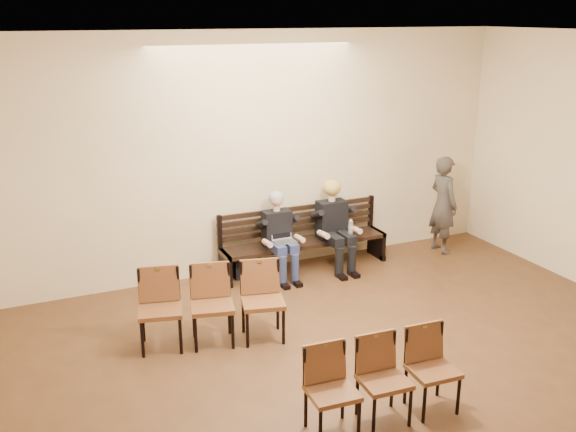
# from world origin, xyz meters

# --- Properties ---
(room_walls) EXTENTS (8.02, 10.01, 3.51)m
(room_walls) POSITION_xyz_m (0.00, 0.79, 2.54)
(room_walls) COLOR #FBE2B4
(room_walls) RESTS_ON ground
(bench) EXTENTS (2.60, 0.90, 0.45)m
(bench) POSITION_xyz_m (0.65, 4.65, 0.23)
(bench) COLOR black
(bench) RESTS_ON ground
(seated_man) EXTENTS (0.50, 0.70, 1.21)m
(seated_man) POSITION_xyz_m (0.19, 4.53, 0.60)
(seated_man) COLOR black
(seated_man) RESTS_ON ground
(seated_woman) EXTENTS (0.54, 0.75, 1.26)m
(seated_woman) POSITION_xyz_m (1.09, 4.53, 0.63)
(seated_woman) COLOR black
(seated_woman) RESTS_ON ground
(laptop) EXTENTS (0.33, 0.27, 0.23)m
(laptop) POSITION_xyz_m (0.21, 4.39, 0.56)
(laptop) COLOR silver
(laptop) RESTS_ON bench
(water_bottle) EXTENTS (0.08, 0.08, 0.22)m
(water_bottle) POSITION_xyz_m (1.24, 4.31, 0.56)
(water_bottle) COLOR silver
(water_bottle) RESTS_ON bench
(bag) EXTENTS (0.40, 0.27, 0.29)m
(bag) POSITION_xyz_m (-0.26, 4.75, 0.15)
(bag) COLOR black
(bag) RESTS_ON ground
(passerby) EXTENTS (0.45, 0.67, 1.81)m
(passerby) POSITION_xyz_m (3.01, 4.45, 0.90)
(passerby) COLOR #3C3731
(passerby) RESTS_ON ground
(chair_row_front) EXTENTS (1.74, 0.87, 0.93)m
(chair_row_front) POSITION_xyz_m (-1.31, 3.01, 0.47)
(chair_row_front) COLOR brown
(chair_row_front) RESTS_ON ground
(chair_row_back) EXTENTS (1.52, 0.54, 0.84)m
(chair_row_back) POSITION_xyz_m (-0.30, 0.91, 0.42)
(chair_row_back) COLOR brown
(chair_row_back) RESTS_ON ground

